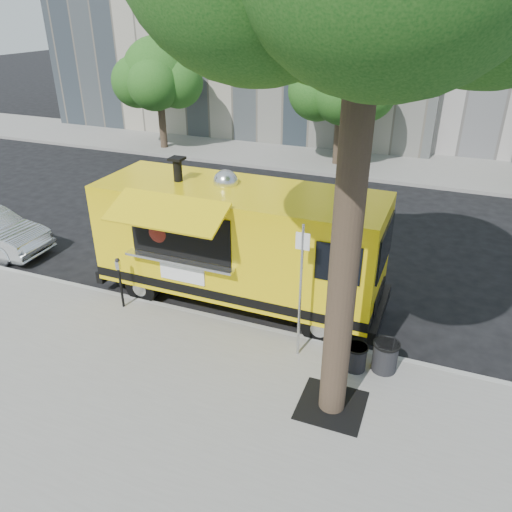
{
  "coord_description": "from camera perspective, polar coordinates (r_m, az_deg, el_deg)",
  "views": [
    {
      "loc": [
        3.87,
        -9.83,
        6.84
      ],
      "look_at": [
        -0.02,
        0.0,
        1.46
      ],
      "focal_mm": 35.0,
      "sensor_mm": 36.0,
      "label": 1
    }
  ],
  "objects": [
    {
      "name": "far_tree_b",
      "position": [
        23.25,
        9.83,
        19.16
      ],
      "size": [
        3.6,
        3.6,
        5.5
      ],
      "color": "#33261C",
      "rests_on": "far_sidewalk"
    },
    {
      "name": "curb",
      "position": [
        11.83,
        -1.6,
        -7.93
      ],
      "size": [
        60.0,
        0.14,
        0.16
      ],
      "primitive_type": "cube",
      "color": "#999993",
      "rests_on": "ground"
    },
    {
      "name": "trash_bin_right",
      "position": [
        10.57,
        14.54,
        -10.95
      ],
      "size": [
        0.55,
        0.55,
        0.65
      ],
      "color": "black",
      "rests_on": "sidewalk"
    },
    {
      "name": "tree_well",
      "position": [
        9.79,
        8.62,
        -16.51
      ],
      "size": [
        1.2,
        1.2,
        0.02
      ],
      "primitive_type": "cube",
      "color": "black",
      "rests_on": "sidewalk"
    },
    {
      "name": "sign_post",
      "position": [
        9.94,
        5.13,
        -3.29
      ],
      "size": [
        0.28,
        0.06,
        3.0
      ],
      "color": "silver",
      "rests_on": "sidewalk"
    },
    {
      "name": "far_tree_a",
      "position": [
        26.3,
        -11.11,
        19.8
      ],
      "size": [
        3.42,
        3.42,
        5.36
      ],
      "color": "#33261C",
      "rests_on": "far_sidewalk"
    },
    {
      "name": "food_truck",
      "position": [
        12.1,
        -2.12,
        1.66
      ],
      "size": [
        7.21,
        3.34,
        3.56
      ],
      "rotation": [
        0.0,
        0.0,
        -0.01
      ],
      "color": "yellow",
      "rests_on": "ground"
    },
    {
      "name": "sidewalk",
      "position": [
        9.73,
        -9.01,
        -17.49
      ],
      "size": [
        60.0,
        6.0,
        0.15
      ],
      "primitive_type": "cube",
      "color": "gray",
      "rests_on": "ground"
    },
    {
      "name": "trash_bin_left",
      "position": [
        10.49,
        11.35,
        -11.21
      ],
      "size": [
        0.46,
        0.46,
        0.55
      ],
      "color": "black",
      "rests_on": "sidewalk"
    },
    {
      "name": "ground",
      "position": [
        12.59,
        0.07,
        -5.96
      ],
      "size": [
        120.0,
        120.0,
        0.0
      ],
      "primitive_type": "plane",
      "color": "black",
      "rests_on": "ground"
    },
    {
      "name": "far_sidewalk",
      "position": [
        24.6,
        11.86,
        10.43
      ],
      "size": [
        60.0,
        5.0,
        0.15
      ],
      "primitive_type": "cube",
      "color": "gray",
      "rests_on": "ground"
    },
    {
      "name": "parking_meter",
      "position": [
        12.39,
        -15.32,
        -2.32
      ],
      "size": [
        0.11,
        0.11,
        1.33
      ],
      "color": "black",
      "rests_on": "sidewalk"
    }
  ]
}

